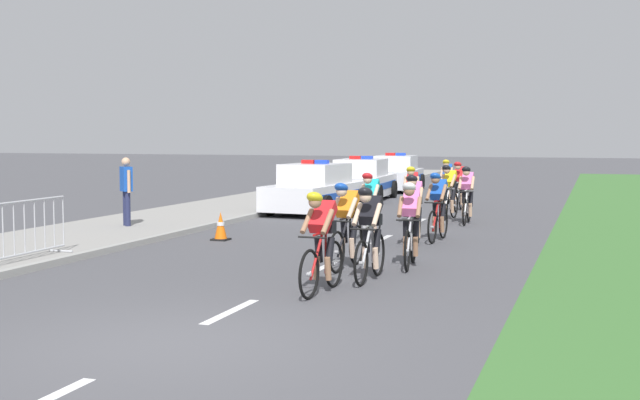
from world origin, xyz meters
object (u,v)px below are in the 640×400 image
cyclist_ninth (412,194)px  traffic_cone_near (221,226)px  cyclist_eleventh (467,194)px  cyclist_fourth (410,223)px  cyclist_seventh (438,206)px  cyclist_eighth (449,191)px  cyclist_lead (321,241)px  cyclist_third (347,224)px  police_car_second (362,181)px  cyclist_second (370,232)px  police_car_nearest (316,190)px  police_car_third (396,175)px  cyclist_sixth (370,206)px  cyclist_fifth (414,210)px  spectator_closest (126,187)px  cyclist_tenth (459,186)px  cyclist_twelfth (447,181)px  crowd_barrier_middle (25,231)px

cyclist_ninth → traffic_cone_near: size_ratio=2.69×
cyclist_ninth → cyclist_eleventh: same height
cyclist_fourth → cyclist_seventh: 3.75m
cyclist_eighth → cyclist_lead: bearing=-89.7°
cyclist_ninth → cyclist_third: bearing=-86.2°
cyclist_lead → police_car_second: police_car_second is taller
cyclist_second → cyclist_seventh: 5.30m
cyclist_seventh → police_car_nearest: police_car_nearest is taller
police_car_third → cyclist_sixth: bearing=-78.4°
cyclist_sixth → cyclist_seventh: (1.40, 0.51, 0.00)m
cyclist_third → cyclist_fifth: size_ratio=1.00×
spectator_closest → cyclist_eighth: bearing=35.9°
cyclist_sixth → cyclist_fourth: bearing=-63.5°
cyclist_fifth → cyclist_fourth: bearing=-79.0°
cyclist_eighth → cyclist_tenth: size_ratio=1.00×
cyclist_sixth → cyclist_eighth: 5.21m
cyclist_sixth → cyclist_fifth: bearing=-29.4°
cyclist_third → police_car_third: police_car_third is taller
cyclist_lead → cyclist_ninth: 9.82m
cyclist_tenth → police_car_third: size_ratio=0.38×
cyclist_fifth → police_car_second: (-4.44, 11.65, -0.11)m
cyclist_fifth → cyclist_seventh: (0.30, 1.13, 0.00)m
cyclist_sixth → cyclist_ninth: bearing=88.6°
cyclist_fifth → cyclist_tenth: bearing=92.9°
cyclist_tenth → cyclist_eleventh: size_ratio=1.00×
cyclist_fourth → cyclist_tenth: same height
cyclist_fifth → police_car_third: bearing=104.7°
cyclist_sixth → cyclist_lead: bearing=-81.6°
cyclist_third → spectator_closest: spectator_closest is taller
cyclist_second → traffic_cone_near: (-4.50, 3.90, -0.48)m
police_car_second → police_car_third: 5.25m
cyclist_fifth → cyclist_twelfth: same height
cyclist_tenth → police_car_second: 5.10m
cyclist_fourth → police_car_second: bearing=109.1°
cyclist_third → cyclist_ninth: (-0.50, 7.54, 0.00)m
cyclist_sixth → police_car_nearest: police_car_nearest is taller
cyclist_tenth → crowd_barrier_middle: cyclist_tenth is taller
cyclist_lead → cyclist_second: 1.29m
police_car_third → cyclist_eighth: bearing=-69.5°
cyclist_lead → cyclist_ninth: same height
police_car_nearest → police_car_second: 5.00m
cyclist_fifth → cyclist_seventh: bearing=75.3°
cyclist_third → cyclist_eighth: same height
police_car_nearest → cyclist_lead: bearing=-70.7°
cyclist_lead → cyclist_twelfth: (-0.97, 16.01, 0.00)m
cyclist_fourth → cyclist_tenth: size_ratio=1.00×
cyclist_fifth → police_car_second: bearing=110.8°
cyclist_third → police_car_third: 20.43m
police_car_second → police_car_third: same height
cyclist_second → police_car_third: size_ratio=0.38×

